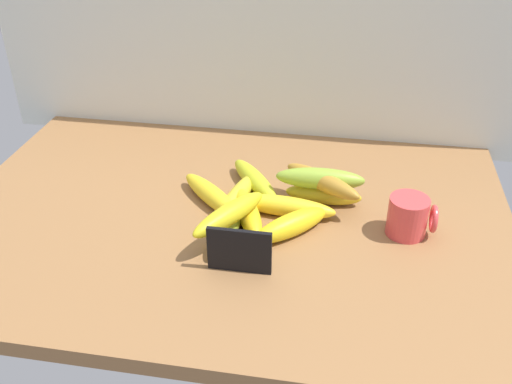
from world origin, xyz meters
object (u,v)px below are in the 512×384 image
object	(u,v)px
banana_1	(237,197)
banana_5	(213,196)
banana_4	(284,206)
banana_7	(227,228)
banana_8	(229,214)
chalkboard_sign	(239,252)
banana_10	(322,181)
banana_9	(320,179)
banana_6	(323,195)
banana_2	(292,225)
banana_0	(247,212)
coffee_mug	(409,217)
banana_3	(255,181)

from	to	relation	value
banana_1	banana_5	world-z (taller)	banana_5
banana_4	banana_7	size ratio (longest dim) A/B	1.21
banana_4	banana_5	world-z (taller)	same
banana_5	banana_8	distance (cm)	13.15
chalkboard_sign	banana_10	xyz separation A→B (cm)	(12.15, 22.63, 1.84)
banana_4	banana_9	world-z (taller)	banana_9
banana_5	banana_9	size ratio (longest dim) A/B	1.15
banana_1	banana_6	xyz separation A→B (cm)	(17.01, 3.51, 0.11)
banana_2	banana_7	world-z (taller)	banana_2
banana_4	banana_1	bearing A→B (deg)	167.89
chalkboard_sign	banana_8	bearing A→B (deg)	113.01
banana_0	banana_10	size ratio (longest dim) A/B	0.95
chalkboard_sign	banana_0	bearing A→B (deg)	95.23
banana_0	banana_2	bearing A→B (deg)	-17.83
banana_5	banana_9	xyz separation A→B (cm)	(20.97, 3.76, 4.00)
banana_6	banana_7	xyz separation A→B (cm)	(-16.65, -14.58, -0.02)
banana_5	banana_2	bearing A→B (deg)	-24.09
banana_1	coffee_mug	bearing A→B (deg)	-7.80
banana_2	banana_8	size ratio (longest dim) A/B	0.92
coffee_mug	banana_4	distance (cm)	23.59
banana_0	banana_6	distance (cm)	16.55
banana_1	banana_8	distance (cm)	12.70
banana_4	banana_6	size ratio (longest dim) A/B	1.32
banana_4	banana_10	world-z (taller)	banana_10
banana_7	banana_10	size ratio (longest dim) A/B	0.93
chalkboard_sign	banana_2	xyz separation A→B (cm)	(7.51, 11.82, -1.68)
chalkboard_sign	banana_4	xyz separation A→B (cm)	(5.34, 18.07, -1.85)
coffee_mug	banana_6	bearing A→B (deg)	153.57
chalkboard_sign	banana_7	size ratio (longest dim) A/B	0.66
banana_7	banana_3	bearing A→B (deg)	83.11
banana_0	banana_5	distance (cm)	9.21
banana_7	banana_5	bearing A→B (deg)	116.79
banana_8	banana_6	bearing A→B (deg)	44.19
chalkboard_sign	banana_9	world-z (taller)	chalkboard_sign
coffee_mug	banana_1	world-z (taller)	coffee_mug
banana_2	banana_10	size ratio (longest dim) A/B	0.91
banana_2	banana_3	world-z (taller)	banana_2
banana_3	banana_10	size ratio (longest dim) A/B	1.03
coffee_mug	banana_7	world-z (taller)	coffee_mug
banana_5	banana_9	distance (cm)	21.68
coffee_mug	banana_7	distance (cm)	33.56
banana_0	banana_3	distance (cm)	12.12
coffee_mug	banana_4	world-z (taller)	coffee_mug
banana_8	banana_10	xyz separation A→B (cm)	(15.61, 14.48, -0.04)
banana_0	banana_10	distance (cm)	16.08
banana_0	banana_3	xyz separation A→B (cm)	(-0.65, 12.10, -0.12)
banana_3	banana_7	xyz separation A→B (cm)	(-2.13, -17.65, -0.07)
banana_2	banana_4	world-z (taller)	banana_2
banana_3	banana_10	world-z (taller)	banana_10
banana_1	banana_8	size ratio (longest dim) A/B	1.03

